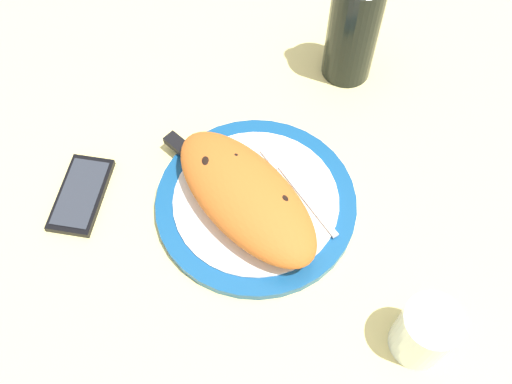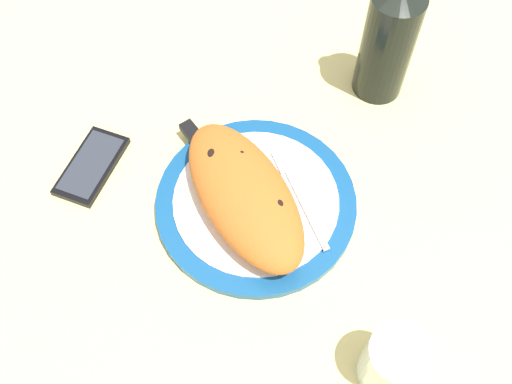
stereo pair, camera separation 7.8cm
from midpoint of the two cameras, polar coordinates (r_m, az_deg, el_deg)
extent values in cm
cube|color=#E5D684|center=(82.42, -2.70, -2.06)|extent=(150.00, 150.00, 3.00)
cylinder|color=navy|center=(80.49, -2.76, -1.31)|extent=(28.13, 28.13, 1.40)
cylinder|color=white|center=(79.75, -2.79, -1.02)|extent=(23.16, 23.16, 0.30)
ellipsoid|color=#C16023|center=(76.50, -3.92, -0.66)|extent=(27.41, 17.57, 5.98)
ellipsoid|color=black|center=(77.03, -5.02, 3.08)|extent=(2.21, 2.10, 0.69)
ellipsoid|color=black|center=(74.21, -2.51, 0.18)|extent=(2.50, 2.07, 0.78)
ellipsoid|color=black|center=(73.59, -0.46, -1.05)|extent=(2.53, 2.52, 0.65)
ellipsoid|color=black|center=(77.30, -7.69, 2.70)|extent=(2.49, 1.94, 0.81)
cube|color=silver|center=(79.26, 2.38, -1.09)|extent=(13.09, 2.75, 0.40)
cube|color=silver|center=(82.96, -0.91, 3.25)|extent=(4.27, 2.75, 0.40)
cube|color=silver|center=(79.36, -3.90, -1.11)|extent=(11.92, 6.17, 0.40)
cube|color=black|center=(83.78, -9.17, 3.46)|extent=(9.51, 5.47, 1.20)
cube|color=black|center=(86.19, -19.46, -0.47)|extent=(13.77, 12.13, 1.00)
cube|color=#2D333D|center=(85.72, -19.57, -0.28)|extent=(12.01, 10.52, 0.16)
cylinder|color=silver|center=(71.10, 13.36, -13.65)|extent=(6.92, 6.92, 9.02)
cylinder|color=silver|center=(73.42, 12.97, -14.21)|extent=(6.37, 6.37, 3.68)
cylinder|color=black|center=(90.04, 7.12, 15.55)|extent=(7.85, 7.85, 17.79)
camera|label=1|loc=(0.04, -92.87, -4.90)|focal=40.30mm
camera|label=2|loc=(0.04, 87.13, 4.90)|focal=40.30mm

